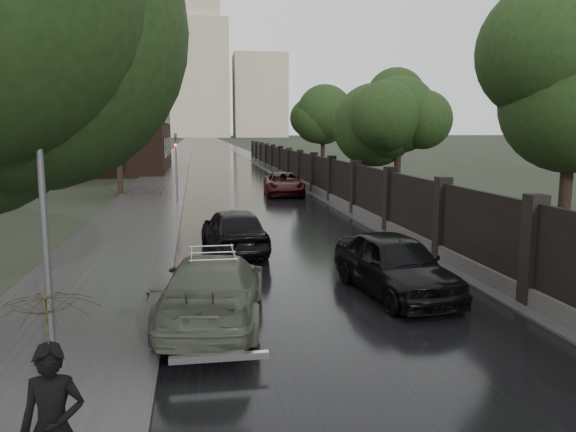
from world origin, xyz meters
The scene contains 18 objects.
ground centered at (0.00, 0.00, 0.00)m, with size 800.00×800.00×0.00m, color black.
road centered at (0.00, 190.00, 0.01)m, with size 8.00×420.00×0.02m, color black.
sidewalk_left centered at (-6.00, 190.00, 0.08)m, with size 4.00×420.00×0.16m, color #2D2D2D.
verge_right centered at (5.50, 190.00, 0.04)m, with size 3.00×420.00×0.08m, color #2D2D2D.
fence_right centered at (4.60, 32.01, 1.01)m, with size 0.45×75.72×2.70m.
tree_left_far centered at (-8.00, 30.00, 5.24)m, with size 4.25×4.25×7.39m.
tree_right_a centered at (7.50, 8.00, 4.95)m, with size 4.08×4.08×7.01m.
tree_right_b centered at (7.50, 22.00, 4.95)m, with size 4.08×4.08×7.01m.
tree_right_c centered at (7.50, 40.00, 4.95)m, with size 4.08×4.08×7.01m.
lamp_post centered at (-5.40, 1.50, 2.67)m, with size 0.25×0.12×5.11m.
traffic_light centered at (-4.30, 24.99, 2.40)m, with size 0.16×0.32×4.00m.
brick_building centered at (-18.00, 52.00, 10.00)m, with size 24.00×18.00×20.00m, color black.
stalinist_tower centered at (0.00, 300.00, 38.38)m, with size 92.00×30.00×159.00m.
volga_sedan centered at (-2.93, 5.11, 0.76)m, with size 2.12×5.21×1.51m, color #4C5342.
hatchback_left centered at (-2.00, 12.10, 0.79)m, with size 1.87×4.64×1.58m, color black.
car_right_near centered at (1.72, 6.44, 0.80)m, with size 1.88×4.67×1.59m, color black.
car_right_far centered at (2.34, 28.63, 0.73)m, with size 2.43×5.28×1.47m, color black.
pedestrian_umbrella centered at (-4.79, -1.06, 2.09)m, with size 1.17×1.19×2.90m.
Camera 1 is at (-3.25, -6.87, 4.20)m, focal length 35.00 mm.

